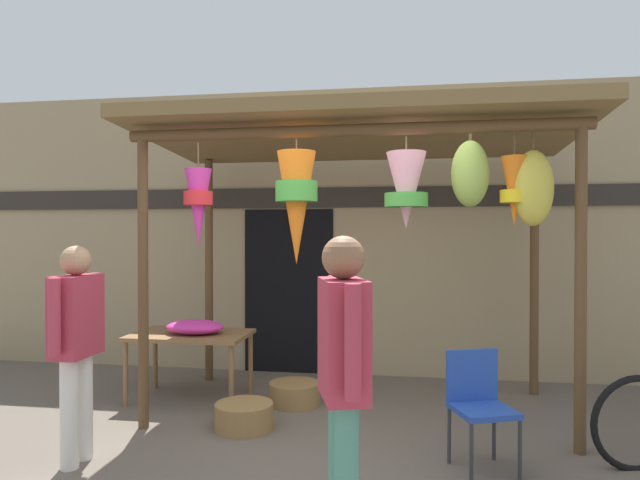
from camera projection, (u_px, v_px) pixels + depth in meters
ground_plane at (318, 454)px, 4.32m from camera, size 30.00×30.00×0.00m
shop_facade at (352, 232)px, 6.84m from camera, size 10.99×0.29×3.45m
market_stall_canopy at (361, 154)px, 5.19m from camera, size 4.11×2.12×2.79m
display_table at (190, 340)px, 5.72m from camera, size 1.18×0.75×0.68m
flower_heap_on_table at (196, 327)px, 5.67m from camera, size 0.59×0.41×0.14m
folding_chair at (478, 398)px, 4.06m from camera, size 0.51×0.51×0.84m
wicker_basket_by_table at (244, 416)px, 4.86m from camera, size 0.51×0.51×0.23m
wicker_basket_spare at (294, 394)px, 5.55m from camera, size 0.51×0.51×0.22m
customer_foreground at (343, 366)px, 2.94m from camera, size 0.33×0.57×1.69m
shopper_by_bananas at (76, 335)px, 4.12m from camera, size 0.22×0.59×1.62m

